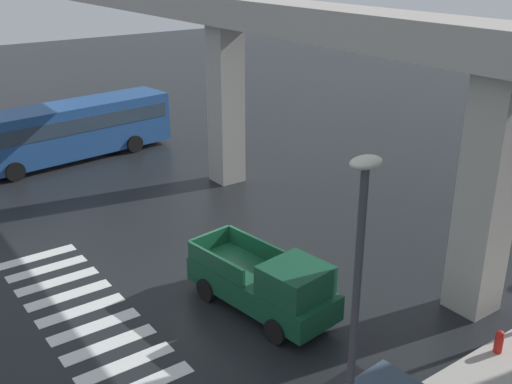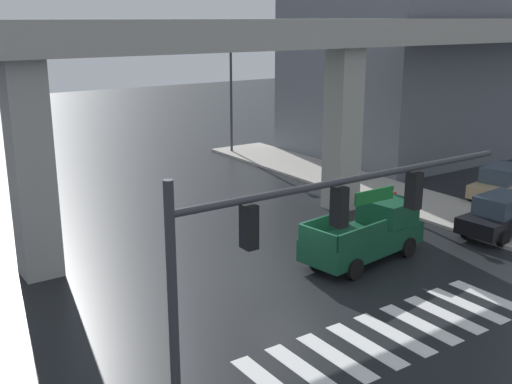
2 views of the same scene
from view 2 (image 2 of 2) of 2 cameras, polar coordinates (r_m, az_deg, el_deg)
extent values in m
plane|color=black|center=(22.05, 3.02, -7.79)|extent=(120.00, 120.00, 0.00)
cube|color=silver|center=(16.20, 1.23, -17.08)|extent=(0.55, 2.80, 0.01)
cube|color=silver|center=(16.77, 4.40, -15.88)|extent=(0.55, 2.80, 0.01)
cube|color=silver|center=(17.39, 7.32, -14.72)|extent=(0.55, 2.80, 0.01)
cube|color=silver|center=(18.06, 10.01, -13.62)|extent=(0.55, 2.80, 0.01)
cube|color=silver|center=(18.77, 12.47, -12.57)|extent=(0.55, 2.80, 0.01)
cube|color=silver|center=(19.51, 14.74, -11.57)|extent=(0.55, 2.80, 0.01)
cube|color=silver|center=(20.29, 16.81, -10.64)|extent=(0.55, 2.80, 0.01)
cube|color=silver|center=(21.09, 18.73, -9.77)|extent=(0.55, 2.80, 0.01)
cube|color=silver|center=(21.93, 20.49, -8.95)|extent=(0.55, 2.80, 0.01)
cube|color=#ADA89E|center=(24.55, -4.33, 14.08)|extent=(57.31, 2.32, 1.20)
cube|color=#ADA89E|center=(22.42, -19.82, 1.80)|extent=(1.30, 1.30, 7.51)
cube|color=#ADA89E|center=(29.18, 7.93, 5.62)|extent=(1.30, 1.30, 7.51)
cube|color=#ADA89E|center=(30.50, 16.76, -1.58)|extent=(4.00, 36.00, 0.15)
cube|color=#14472D|center=(23.56, 9.72, -4.39)|extent=(5.31, 2.56, 0.80)
cube|color=#14472D|center=(24.39, 11.93, -1.70)|extent=(1.92, 1.96, 0.90)
cube|color=#3F5160|center=(24.76, 12.57, -1.48)|extent=(0.32, 1.67, 0.77)
cube|color=#14472D|center=(23.01, 6.32, -2.90)|extent=(2.64, 0.45, 0.60)
cube|color=#14472D|center=(21.96, 9.73, -3.95)|extent=(2.64, 0.45, 0.60)
cube|color=#14472D|center=(21.51, 5.65, -4.22)|extent=(0.33, 1.75, 0.60)
cylinder|color=black|center=(25.39, 10.31, -3.89)|extent=(0.79, 0.38, 0.76)
cylinder|color=black|center=(24.41, 13.66, -4.89)|extent=(0.79, 0.38, 0.76)
cylinder|color=black|center=(23.10, 5.46, -5.70)|extent=(0.79, 0.38, 0.76)
cylinder|color=black|center=(22.02, 8.95, -6.93)|extent=(0.79, 0.38, 0.76)
cube|color=black|center=(27.95, 21.56, -2.37)|extent=(4.42, 2.09, 0.64)
cube|color=#384756|center=(27.67, 21.60, -1.03)|extent=(2.35, 1.67, 0.76)
cylinder|color=black|center=(29.56, 21.35, -2.05)|extent=(0.66, 0.29, 0.64)
cylinder|color=black|center=(27.36, 18.54, -3.16)|extent=(0.66, 0.29, 0.64)
cylinder|color=black|center=(26.54, 21.66, -4.04)|extent=(0.66, 0.29, 0.64)
cube|color=tan|center=(33.35, 21.62, 0.44)|extent=(4.55, 2.50, 0.64)
cube|color=#384756|center=(33.10, 21.67, 1.58)|extent=(2.47, 1.87, 0.76)
cylinder|color=black|center=(34.95, 21.18, 0.60)|extent=(0.67, 0.35, 0.64)
cylinder|color=black|center=(32.60, 19.23, -0.25)|extent=(0.67, 0.35, 0.64)
cylinder|color=black|center=(31.92, 21.99, -0.85)|extent=(0.67, 0.35, 0.64)
cylinder|color=#38383D|center=(11.50, -7.45, -14.02)|extent=(0.18, 0.18, 6.20)
cylinder|color=#38383D|center=(12.91, 9.35, 1.25)|extent=(8.60, 0.14, 0.14)
cube|color=black|center=(11.42, -0.64, -3.18)|extent=(0.24, 0.32, 0.84)
sphere|color=red|center=(11.34, -0.65, -1.94)|extent=(0.17, 0.17, 0.17)
cube|color=black|center=(12.72, 7.61, -1.34)|extent=(0.24, 0.32, 0.84)
sphere|color=red|center=(12.64, 7.65, -0.21)|extent=(0.17, 0.17, 0.17)
cube|color=black|center=(14.24, 14.22, 0.16)|extent=(0.24, 0.32, 0.84)
sphere|color=red|center=(14.17, 14.29, 1.17)|extent=(0.17, 0.17, 0.17)
cube|color=#19722D|center=(13.35, 10.77, -0.34)|extent=(1.10, 0.04, 0.28)
cylinder|color=#38383D|center=(32.95, 7.63, 6.33)|extent=(0.16, 0.16, 7.00)
ellipsoid|color=beige|center=(32.57, 7.86, 12.63)|extent=(0.44, 0.70, 0.24)
cylinder|color=#38383D|center=(41.28, -2.28, 8.33)|extent=(0.16, 0.16, 7.00)
ellipsoid|color=beige|center=(40.97, -2.34, 13.35)|extent=(0.44, 0.70, 0.24)
cylinder|color=red|center=(30.27, 12.50, -0.86)|extent=(0.24, 0.24, 0.70)
sphere|color=red|center=(30.16, 12.54, -0.15)|extent=(0.22, 0.22, 0.22)
camera|label=1|loc=(29.58, 45.65, 14.75)|focal=42.65mm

